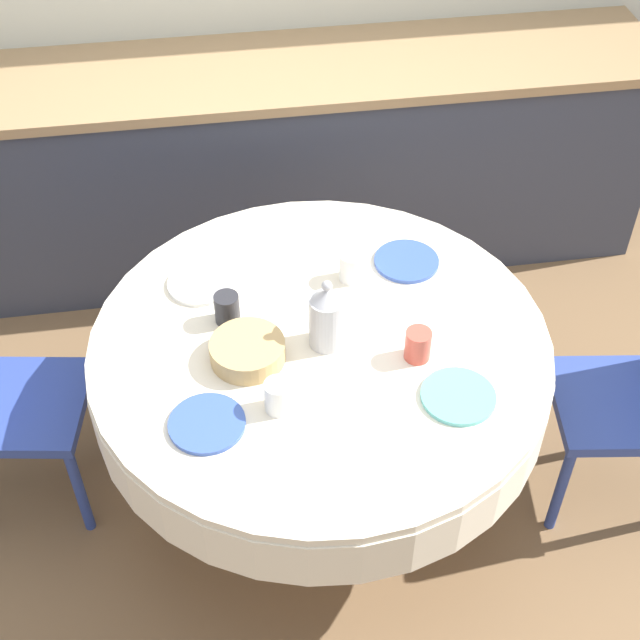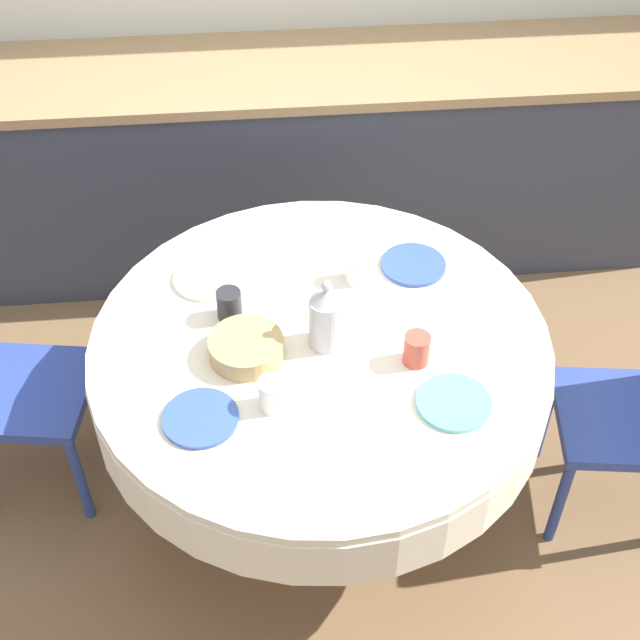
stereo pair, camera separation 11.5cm
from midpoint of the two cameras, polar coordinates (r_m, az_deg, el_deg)
name	(u,v)px [view 2 (the right image)]	position (r m, az deg, el deg)	size (l,w,h in m)	color
ground_plane	(320,485)	(3.26, 1.03, -10.56)	(12.00, 12.00, 0.00)	brown
kitchen_counter	(291,163)	(3.92, -0.99, 10.02)	(3.24, 0.64, 0.92)	#383D4C
dining_table	(320,367)	(2.77, 1.19, -3.02)	(1.41, 1.41, 0.75)	olive
chair_right	(4,380)	(3.08, -18.58, -3.69)	(0.46, 0.46, 0.85)	#2D428E
plate_near_left	(200,418)	(2.48, -6.34, -6.29)	(0.21, 0.21, 0.01)	#3856AD
cup_near_left	(272,394)	(2.47, -1.74, -4.80)	(0.08, 0.08, 0.10)	white
plate_near_right	(454,403)	(2.54, 9.86, -5.26)	(0.21, 0.21, 0.01)	#60BCB7
cup_near_right	(417,349)	(2.60, 7.47, -1.89)	(0.08, 0.08, 0.10)	#CC4C3D
plate_far_left	(206,278)	(2.89, -6.16, 2.64)	(0.21, 0.21, 0.01)	white
cup_far_left	(229,305)	(2.73, -4.63, 0.96)	(0.08, 0.08, 0.10)	#28282D
plate_far_right	(413,265)	(2.95, 7.12, 3.51)	(0.21, 0.21, 0.01)	#3856AD
cup_far_right	(356,268)	(2.85, 3.51, 3.32)	(0.08, 0.08, 0.10)	white
coffee_carafe	(326,318)	(2.60, 1.68, 0.13)	(0.10, 0.10, 0.24)	#B2B2B7
bread_basket	(246,348)	(2.62, -3.49, -1.81)	(0.22, 0.22, 0.06)	tan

